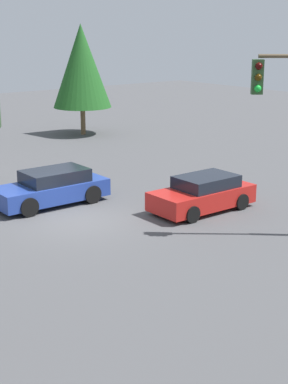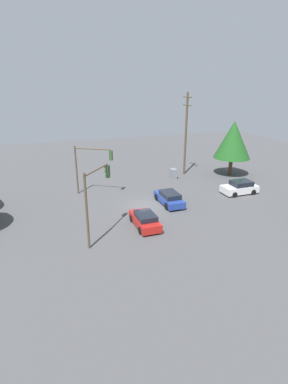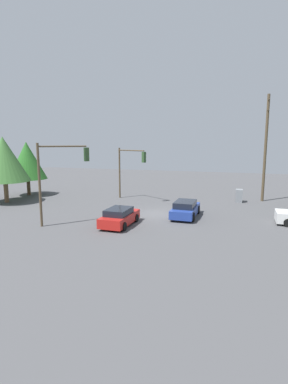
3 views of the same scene
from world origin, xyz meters
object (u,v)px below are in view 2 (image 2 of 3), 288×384
(sedan_white, at_px, (240,187))
(sedan_blue, at_px, (169,198))
(traffic_signal_main, at_px, (91,162))
(traffic_signal_cross, at_px, (96,191))
(sedan_red, at_px, (145,220))
(electrical_cabinet, at_px, (173,174))

(sedan_white, bearing_deg, sedan_blue, 91.87)
(sedan_blue, xyz_separation_m, traffic_signal_main, (-5.54, -7.04, 3.17))
(sedan_blue, xyz_separation_m, traffic_signal_cross, (4.98, -8.49, 3.48))
(sedan_red, bearing_deg, sedan_blue, 44.56)
(sedan_red, height_order, traffic_signal_cross, traffic_signal_cross)
(sedan_white, height_order, sedan_red, sedan_white)
(sedan_blue, height_order, sedan_red, sedan_blue)
(sedan_blue, bearing_deg, sedan_white, 1.87)
(sedan_white, distance_m, sedan_red, 13.81)
(sedan_blue, relative_size, sedan_red, 1.09)
(sedan_white, bearing_deg, traffic_signal_main, 71.85)
(traffic_signal_cross, relative_size, electrical_cabinet, 4.54)
(sedan_red, bearing_deg, electrical_cabinet, 55.62)
(sedan_blue, height_order, traffic_signal_main, traffic_signal_main)
(traffic_signal_main, bearing_deg, sedan_blue, -7.27)
(sedan_red, xyz_separation_m, traffic_signal_main, (-9.62, -2.90, 3.20))
(sedan_white, height_order, traffic_signal_main, traffic_signal_main)
(sedan_blue, distance_m, electrical_cabinet, 8.93)
(sedan_blue, height_order, sedan_white, sedan_white)
(electrical_cabinet, bearing_deg, traffic_signal_cross, -44.22)
(sedan_red, xyz_separation_m, electrical_cabinet, (-12.02, 8.22, 0.03))
(sedan_blue, relative_size, traffic_signal_cross, 0.73)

